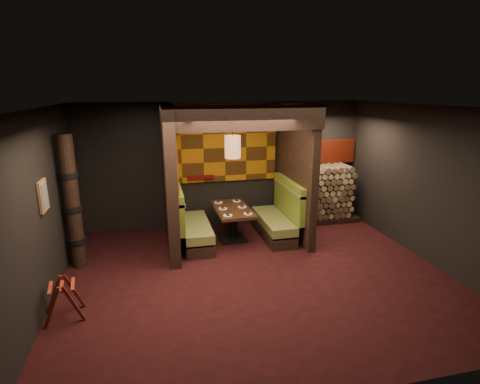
% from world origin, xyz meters
% --- Properties ---
extents(floor, '(6.50, 5.50, 0.02)m').
position_xyz_m(floor, '(0.00, 0.00, -0.01)').
color(floor, black).
rests_on(floor, ground).
extents(ceiling, '(6.50, 5.50, 0.02)m').
position_xyz_m(ceiling, '(0.00, 0.00, 2.86)').
color(ceiling, black).
rests_on(ceiling, ground).
extents(wall_back, '(6.50, 0.02, 2.85)m').
position_xyz_m(wall_back, '(0.00, 2.76, 1.43)').
color(wall_back, black).
rests_on(wall_back, ground).
extents(wall_front, '(6.50, 0.02, 2.85)m').
position_xyz_m(wall_front, '(0.00, -2.76, 1.43)').
color(wall_front, black).
rests_on(wall_front, ground).
extents(wall_left, '(0.02, 5.50, 2.85)m').
position_xyz_m(wall_left, '(-3.26, 0.00, 1.43)').
color(wall_left, black).
rests_on(wall_left, ground).
extents(wall_right, '(0.02, 5.50, 2.85)m').
position_xyz_m(wall_right, '(3.26, 0.00, 1.43)').
color(wall_right, black).
rests_on(wall_right, ground).
extents(partition_left, '(0.20, 2.20, 2.85)m').
position_xyz_m(partition_left, '(-1.35, 1.65, 1.43)').
color(partition_left, black).
rests_on(partition_left, floor).
extents(partition_right, '(0.15, 2.10, 2.85)m').
position_xyz_m(partition_right, '(1.30, 1.70, 1.43)').
color(partition_right, black).
rests_on(partition_right, floor).
extents(header_beam, '(2.85, 0.18, 0.44)m').
position_xyz_m(header_beam, '(-0.02, 0.70, 2.63)').
color(header_beam, black).
rests_on(header_beam, partition_left).
extents(tapa_back_panel, '(2.40, 0.06, 1.55)m').
position_xyz_m(tapa_back_panel, '(-0.02, 2.71, 1.82)').
color(tapa_back_panel, '#A15D0A').
rests_on(tapa_back_panel, wall_back).
extents(tapa_side_panel, '(0.04, 1.85, 1.45)m').
position_xyz_m(tapa_side_panel, '(-1.23, 1.82, 1.85)').
color(tapa_side_panel, '#A15D0A').
rests_on(tapa_side_panel, partition_left).
extents(lacquer_shelf, '(0.60, 0.12, 0.07)m').
position_xyz_m(lacquer_shelf, '(-0.60, 2.65, 1.18)').
color(lacquer_shelf, '#59090F').
rests_on(lacquer_shelf, wall_back).
extents(booth_bench_left, '(0.68, 1.60, 1.14)m').
position_xyz_m(booth_bench_left, '(-0.96, 1.65, 0.40)').
color(booth_bench_left, black).
rests_on(booth_bench_left, floor).
extents(booth_bench_right, '(0.68, 1.60, 1.14)m').
position_xyz_m(booth_bench_right, '(0.93, 1.65, 0.40)').
color(booth_bench_right, black).
rests_on(booth_bench_right, floor).
extents(dining_table, '(0.76, 1.35, 0.70)m').
position_xyz_m(dining_table, '(-0.07, 1.69, 0.47)').
color(dining_table, black).
rests_on(dining_table, floor).
extents(place_settings, '(0.63, 1.10, 0.03)m').
position_xyz_m(place_settings, '(-0.07, 1.69, 0.71)').
color(place_settings, white).
rests_on(place_settings, dining_table).
extents(pendant_lamp, '(0.32, 0.32, 1.08)m').
position_xyz_m(pendant_lamp, '(-0.07, 1.64, 2.00)').
color(pendant_lamp, '#98663D').
rests_on(pendant_lamp, ceiling).
extents(framed_picture, '(0.05, 0.36, 0.46)m').
position_xyz_m(framed_picture, '(-3.22, 0.10, 1.62)').
color(framed_picture, '#9C7243').
rests_on(framed_picture, wall_left).
extents(luggage_rack, '(0.61, 0.48, 0.61)m').
position_xyz_m(luggage_rack, '(-2.97, -0.55, 0.30)').
color(luggage_rack, '#4A160D').
rests_on(luggage_rack, floor).
extents(totem_column, '(0.31, 0.31, 2.40)m').
position_xyz_m(totem_column, '(-3.05, 1.10, 1.19)').
color(totem_column, black).
rests_on(totem_column, floor).
extents(firewood_stack, '(1.73, 0.70, 1.36)m').
position_xyz_m(firewood_stack, '(2.29, 2.35, 0.68)').
color(firewood_stack, black).
rests_on(firewood_stack, floor).
extents(mosaic_header, '(1.83, 0.10, 0.56)m').
position_xyz_m(mosaic_header, '(2.29, 2.68, 1.64)').
color(mosaic_header, maroon).
rests_on(mosaic_header, wall_back).
extents(bay_front_post, '(0.08, 0.08, 2.85)m').
position_xyz_m(bay_front_post, '(1.39, 1.96, 1.43)').
color(bay_front_post, black).
rests_on(bay_front_post, floor).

